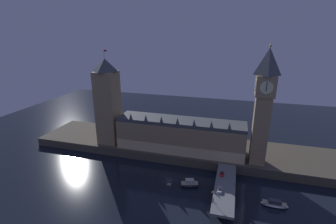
% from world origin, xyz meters
% --- Properties ---
extents(ground_plane, '(400.00, 400.00, 0.00)m').
position_xyz_m(ground_plane, '(0.00, 0.00, 0.00)').
color(ground_plane, black).
extents(embankment, '(220.00, 42.00, 5.83)m').
position_xyz_m(embankment, '(0.00, 39.00, 2.91)').
color(embankment, '#4C4438').
rests_on(embankment, ground_plane).
extents(parliament_hall, '(85.90, 19.66, 26.01)m').
position_xyz_m(parliament_hall, '(-0.69, 30.15, 16.66)').
color(parliament_hall, '#9E845B').
rests_on(parliament_hall, embankment).
extents(clock_tower, '(11.12, 11.23, 71.18)m').
position_xyz_m(clock_tower, '(49.29, 26.00, 43.54)').
color(clock_tower, '#9E845B').
rests_on(clock_tower, embankment).
extents(victoria_tower, '(14.44, 14.44, 66.80)m').
position_xyz_m(victoria_tower, '(-53.25, 28.58, 36.38)').
color(victoria_tower, '#9E845B').
rests_on(victoria_tower, embankment).
extents(bridge, '(10.64, 46.00, 5.87)m').
position_xyz_m(bridge, '(32.11, -5.00, 3.91)').
color(bridge, slate).
rests_on(bridge, ground_plane).
extents(car_northbound_lead, '(2.10, 4.70, 1.41)m').
position_xyz_m(car_northbound_lead, '(29.77, 5.17, 6.53)').
color(car_northbound_lead, red).
rests_on(car_northbound_lead, bridge).
extents(car_northbound_trail, '(2.11, 4.66, 1.52)m').
position_xyz_m(car_northbound_trail, '(29.77, -10.32, 6.58)').
color(car_northbound_trail, white).
rests_on(car_northbound_trail, bridge).
extents(pedestrian_near_rail, '(0.38, 0.38, 1.67)m').
position_xyz_m(pedestrian_near_rail, '(27.43, -18.94, 6.75)').
color(pedestrian_near_rail, black).
rests_on(pedestrian_near_rail, bridge).
extents(pedestrian_mid_walk, '(0.38, 0.38, 1.82)m').
position_xyz_m(pedestrian_mid_walk, '(36.80, -3.31, 6.84)').
color(pedestrian_mid_walk, black).
rests_on(pedestrian_mid_walk, bridge).
extents(street_lamp_near, '(1.34, 0.60, 5.88)m').
position_xyz_m(street_lamp_near, '(27.03, -19.72, 9.56)').
color(street_lamp_near, '#2D3333').
rests_on(street_lamp_near, bridge).
extents(boat_upstream, '(11.54, 7.53, 4.48)m').
position_xyz_m(boat_upstream, '(12.67, -2.23, 1.64)').
color(boat_upstream, '#28282D').
rests_on(boat_upstream, ground_plane).
extents(boat_downstream, '(13.02, 4.44, 3.57)m').
position_xyz_m(boat_downstream, '(56.76, -6.92, 1.30)').
color(boat_downstream, white).
rests_on(boat_downstream, ground_plane).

